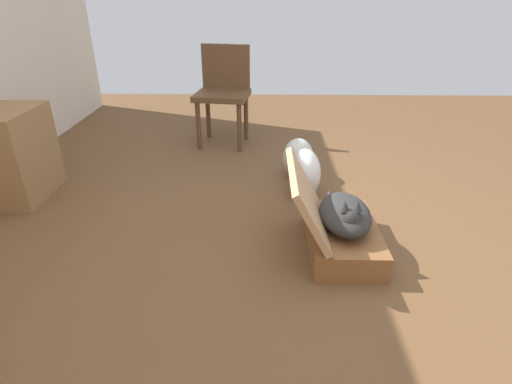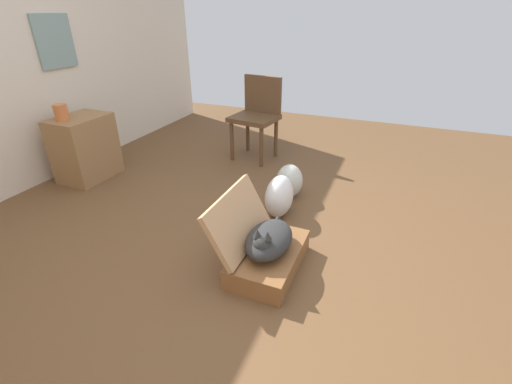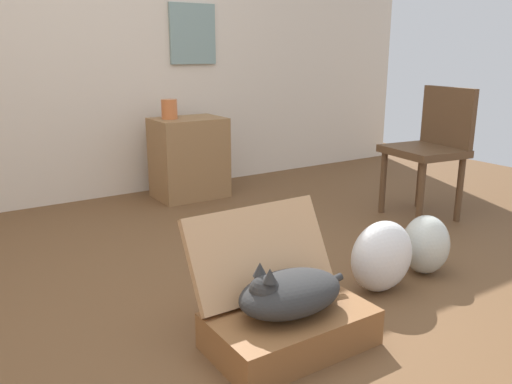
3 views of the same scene
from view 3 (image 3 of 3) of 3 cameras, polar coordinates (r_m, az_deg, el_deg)
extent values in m
plane|color=brown|center=(2.38, -1.65, -13.01)|extent=(7.68, 7.68, 0.00)
cube|color=beige|center=(4.20, -18.85, 16.88)|extent=(6.40, 0.12, 2.60)
cube|color=gray|center=(4.44, -7.02, 16.98)|extent=(0.41, 0.02, 0.48)
cube|color=brown|center=(2.10, 3.79, -14.88)|extent=(0.63, 0.39, 0.15)
cube|color=tan|center=(2.14, 0.46, -6.62)|extent=(0.63, 0.22, 0.36)
ellipsoid|color=#2D2D2D|center=(2.02, 3.87, -11.11)|extent=(0.44, 0.28, 0.16)
sphere|color=#2D2D2D|center=(1.94, 0.98, -10.89)|extent=(0.12, 0.12, 0.12)
cone|color=#2D2D2D|center=(1.89, 1.55, -9.22)|extent=(0.05, 0.05, 0.05)
cone|color=#2D2D2D|center=(1.93, 0.43, -8.54)|extent=(0.05, 0.05, 0.05)
cylinder|color=#2D2D2D|center=(2.18, 7.42, -10.24)|extent=(0.20, 0.03, 0.07)
ellipsoid|color=white|center=(2.57, 13.76, -6.93)|extent=(0.35, 0.22, 0.35)
ellipsoid|color=silver|center=(2.84, 18.27, -5.54)|extent=(0.25, 0.24, 0.31)
cube|color=olive|center=(4.11, -7.42, 3.77)|extent=(0.54, 0.39, 0.63)
cylinder|color=#CC6B38|center=(4.03, -9.58, 9.04)|extent=(0.12, 0.12, 0.15)
cylinder|color=brown|center=(3.79, 13.89, 1.03)|extent=(0.04, 0.04, 0.44)
cylinder|color=brown|center=(3.52, 17.78, -0.37)|extent=(0.04, 0.04, 0.44)
cylinder|color=brown|center=(4.01, 17.71, 1.53)|extent=(0.04, 0.04, 0.44)
cylinder|color=brown|center=(3.76, 21.63, 0.25)|extent=(0.04, 0.04, 0.44)
cube|color=brown|center=(3.71, 18.05, 4.33)|extent=(0.49, 0.53, 0.05)
cube|color=brown|center=(3.82, 20.47, 7.83)|extent=(0.10, 0.45, 0.40)
camera|label=1|loc=(2.09, -59.51, 13.88)|focal=28.33mm
camera|label=2|loc=(1.11, -77.16, 26.13)|focal=24.40mm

